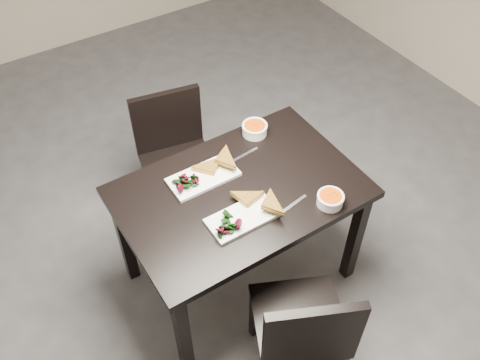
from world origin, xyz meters
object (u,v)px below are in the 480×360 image
at_px(table, 240,203).
at_px(soup_bowl_near, 330,199).
at_px(plate_near, 243,217).
at_px(soup_bowl_far, 255,128).
at_px(chair_near, 303,329).
at_px(plate_far, 203,177).
at_px(chair_far, 175,152).

distance_m(table, soup_bowl_near, 0.46).
xyz_separation_m(plate_near, soup_bowl_far, (0.38, 0.47, 0.03)).
distance_m(chair_near, plate_far, 0.88).
distance_m(soup_bowl_near, plate_far, 0.64).
relative_size(chair_near, soup_bowl_far, 5.99).
bearing_deg(soup_bowl_far, chair_near, -111.24).
height_order(soup_bowl_near, plate_far, soup_bowl_near).
bearing_deg(chair_far, soup_bowl_near, -59.14).
relative_size(soup_bowl_near, plate_far, 0.38).
bearing_deg(soup_bowl_far, chair_far, 132.44).
bearing_deg(soup_bowl_far, plate_near, -128.99).
distance_m(table, plate_far, 0.23).
bearing_deg(plate_far, plate_near, -85.36).
relative_size(chair_far, soup_bowl_far, 5.99).
distance_m(table, chair_far, 0.69).
relative_size(chair_near, chair_far, 1.00).
distance_m(table, plate_near, 0.21).
relative_size(chair_far, soup_bowl_near, 6.40).
height_order(table, soup_bowl_far, soup_bowl_far).
distance_m(table, chair_near, 0.70).
bearing_deg(plate_near, soup_bowl_far, 51.01).
bearing_deg(soup_bowl_near, chair_near, -138.24).
bearing_deg(soup_bowl_far, table, -133.42).
relative_size(table, chair_near, 1.41).
relative_size(chair_near, plate_far, 2.41).
height_order(plate_near, plate_far, same).
bearing_deg(table, plate_far, 124.87).
xyz_separation_m(chair_near, plate_far, (-0.03, 0.84, 0.27)).
bearing_deg(table, plate_near, -118.68).
height_order(table, chair_near, chair_near).
height_order(chair_far, soup_bowl_far, chair_far).
xyz_separation_m(table, chair_far, (-0.04, 0.67, -0.17)).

